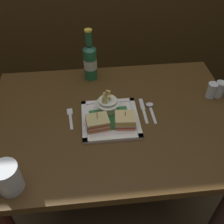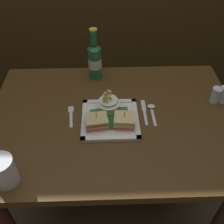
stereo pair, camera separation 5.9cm
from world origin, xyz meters
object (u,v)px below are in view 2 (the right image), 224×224
object	(u,v)px
square_plate	(110,119)
water_glass	(4,172)
sandwich_half_left	(97,122)
spoon	(152,109)
beer_bottle	(95,60)
pepper_shaker	(224,95)
dining_table	(114,137)
sandwich_half_right	(124,121)
fork	(71,115)
fries_cup	(108,103)
salt_shaker	(215,96)
knife	(144,111)

from	to	relation	value
square_plate	water_glass	xyz separation A→B (m)	(-0.36, -0.28, 0.04)
sandwich_half_left	spoon	distance (m)	0.26
beer_bottle	spoon	xyz separation A→B (m)	(0.25, -0.26, -0.09)
spoon	pepper_shaker	distance (m)	0.33
dining_table	sandwich_half_left	size ratio (longest dim) A/B	11.00
dining_table	square_plate	size ratio (longest dim) A/B	4.52
sandwich_half_right	fork	size ratio (longest dim) A/B	0.68
pepper_shaker	fries_cup	bearing A→B (deg)	-174.52
square_plate	pepper_shaker	bearing A→B (deg)	11.86
dining_table	fries_cup	xyz separation A→B (m)	(-0.02, 0.04, 0.18)
fork	pepper_shaker	distance (m)	0.69
fries_cup	beer_bottle	size ratio (longest dim) A/B	0.42
dining_table	sandwich_half_left	world-z (taller)	sandwich_half_left
salt_shaker	fries_cup	bearing A→B (deg)	-174.11
fries_cup	spoon	distance (m)	0.20
fries_cup	pepper_shaker	world-z (taller)	fries_cup
sandwich_half_right	spoon	bearing A→B (deg)	36.94
sandwich_half_left	water_glass	xyz separation A→B (m)	(-0.31, -0.24, 0.01)
fork	spoon	xyz separation A→B (m)	(0.36, 0.02, 0.00)
water_glass	spoon	size ratio (longest dim) A/B	0.82
square_plate	spoon	xyz separation A→B (m)	(0.19, 0.06, -0.00)
fork	spoon	distance (m)	0.36
sandwich_half_left	fork	distance (m)	0.14
square_plate	water_glass	distance (m)	0.46
fork	spoon	bearing A→B (deg)	3.54
sandwich_half_right	fries_cup	size ratio (longest dim) A/B	0.80
sandwich_half_left	fries_cup	world-z (taller)	fries_cup
sandwich_half_left	water_glass	bearing A→B (deg)	-141.92
dining_table	fork	size ratio (longest dim) A/B	8.35
dining_table	fork	distance (m)	0.23
fries_cup	water_glass	world-z (taller)	fries_cup
sandwich_half_left	square_plate	bearing A→B (deg)	34.88
dining_table	spoon	xyz separation A→B (m)	(0.17, 0.04, 0.13)
sandwich_half_right	fork	xyz separation A→B (m)	(-0.23, 0.08, -0.03)
beer_bottle	salt_shaker	size ratio (longest dim) A/B	3.49
water_glass	salt_shaker	world-z (taller)	water_glass
sandwich_half_left	fries_cup	distance (m)	0.11
sandwich_half_right	fries_cup	distance (m)	0.12
spoon	salt_shaker	distance (m)	0.30
water_glass	knife	world-z (taller)	water_glass
beer_bottle	square_plate	bearing A→B (deg)	-78.39
beer_bottle	salt_shaker	world-z (taller)	beer_bottle
pepper_shaker	sandwich_half_left	bearing A→B (deg)	-165.54
spoon	square_plate	bearing A→B (deg)	-162.50
knife	salt_shaker	bearing A→B (deg)	9.71
beer_bottle	pepper_shaker	xyz separation A→B (m)	(0.58, -0.21, -0.06)
sandwich_half_right	salt_shaker	distance (m)	0.45
beer_bottle	pepper_shaker	distance (m)	0.62
knife	salt_shaker	size ratio (longest dim) A/B	2.15
dining_table	sandwich_half_right	distance (m)	0.18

